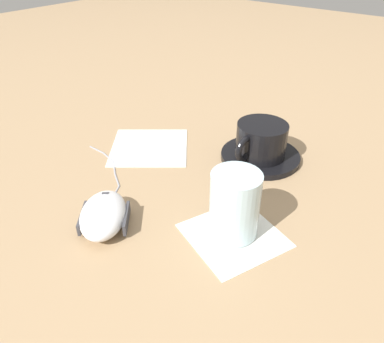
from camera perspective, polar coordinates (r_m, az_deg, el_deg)
The scene contains 8 objects.
ground_plane at distance 0.59m, azimuth -0.43°, elevation -1.50°, with size 3.00×3.00×0.00m, color #9E7F5B.
saucer at distance 0.65m, azimuth 10.34°, elevation 2.30°, with size 0.13×0.13×0.01m, color black.
coffee_cup at distance 0.63m, azimuth 10.41°, elevation 4.70°, with size 0.11×0.08×0.06m.
computer_mouse at distance 0.51m, azimuth -13.35°, elevation -6.42°, with size 0.11×0.11×0.04m.
mouse_cable at distance 0.63m, azimuth -12.43°, elevation 0.52°, with size 0.09×0.15×0.00m.
napkin_under_glass at distance 0.49m, azimuth 6.40°, elevation -9.61°, with size 0.11×0.11×0.00m, color silver.
drinking_glass at distance 0.47m, azimuth 6.51°, elevation -5.01°, with size 0.06×0.06×0.09m, color silver.
napkin_spare at distance 0.68m, azimuth -6.51°, elevation 3.77°, with size 0.13×0.13×0.00m, color white.
Camera 1 is at (-0.37, -0.30, 0.34)m, focal length 35.00 mm.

